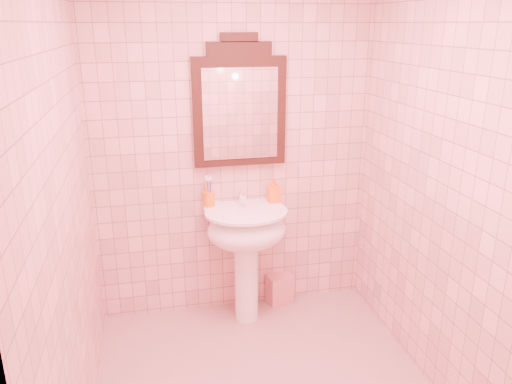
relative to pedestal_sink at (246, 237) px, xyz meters
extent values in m
cube|color=beige|center=(-0.04, 0.23, 0.59)|extent=(2.00, 0.02, 2.50)
cylinder|color=white|center=(0.00, 0.01, -0.31)|extent=(0.17, 0.17, 0.70)
ellipsoid|color=white|center=(0.00, -0.01, 0.06)|extent=(0.56, 0.46, 0.28)
cube|color=white|center=(0.00, 0.15, 0.17)|extent=(0.56, 0.15, 0.05)
cylinder|color=white|center=(0.00, -0.01, 0.19)|extent=(0.58, 0.58, 0.02)
cylinder|color=white|center=(0.00, 0.15, 0.25)|extent=(0.04, 0.04, 0.09)
cylinder|color=white|center=(0.00, 0.10, 0.28)|extent=(0.02, 0.10, 0.02)
cylinder|color=white|center=(0.00, 0.05, 0.26)|extent=(0.02, 0.02, 0.04)
cube|color=white|center=(0.00, 0.16, 0.30)|extent=(0.01, 0.07, 0.01)
cube|color=black|center=(0.00, 0.20, 0.86)|extent=(0.65, 0.05, 0.75)
cube|color=black|center=(0.00, 0.20, 1.28)|extent=(0.44, 0.05, 0.09)
cube|color=black|center=(0.00, 0.20, 1.35)|extent=(0.25, 0.05, 0.06)
cube|color=white|center=(0.00, 0.17, 0.85)|extent=(0.52, 0.01, 0.63)
cylinder|color=orange|center=(-0.24, 0.16, 0.25)|extent=(0.08, 0.08, 0.11)
cylinder|color=silver|center=(-0.22, 0.16, 0.30)|extent=(0.01, 0.01, 0.19)
cylinder|color=#338CD8|center=(-0.23, 0.17, 0.30)|extent=(0.01, 0.01, 0.19)
cylinder|color=#E5334C|center=(-0.24, 0.17, 0.30)|extent=(0.01, 0.01, 0.19)
cylinder|color=#3FBF59|center=(-0.26, 0.16, 0.30)|extent=(0.01, 0.01, 0.19)
cylinder|color=#D8CC4C|center=(-0.26, 0.15, 0.30)|extent=(0.01, 0.01, 0.19)
cylinder|color=purple|center=(-0.24, 0.14, 0.30)|extent=(0.01, 0.01, 0.19)
cylinder|color=#4C4C59|center=(-0.23, 0.14, 0.30)|extent=(0.01, 0.01, 0.19)
imported|color=orange|center=(0.23, 0.13, 0.29)|extent=(0.09, 0.09, 0.18)
cube|color=tan|center=(0.30, 0.17, -0.54)|extent=(0.22, 0.17, 0.24)
camera|label=1|loc=(-0.63, -3.18, 1.44)|focal=35.00mm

